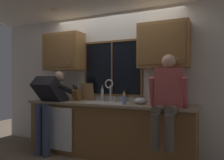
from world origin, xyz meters
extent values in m
cube|color=silver|center=(0.00, 0.06, 1.27)|extent=(5.32, 0.12, 2.55)
cylinder|color=#FFEAB2|center=(-0.88, -0.60, 2.54)|extent=(0.14, 0.14, 0.01)
cube|color=black|center=(-0.03, -0.01, 1.52)|extent=(1.10, 0.02, 0.95)
cube|color=brown|center=(-0.03, -0.02, 2.02)|extent=(1.17, 0.02, 0.04)
cube|color=brown|center=(-0.03, -0.02, 1.03)|extent=(1.17, 0.02, 0.04)
cube|color=brown|center=(-0.60, -0.02, 1.52)|extent=(0.03, 0.02, 0.95)
cube|color=brown|center=(0.53, -0.02, 1.52)|extent=(0.03, 0.02, 0.95)
cube|color=brown|center=(-0.03, -0.02, 1.52)|extent=(0.02, 0.02, 0.95)
cube|color=brown|center=(0.00, -0.29, 0.44)|extent=(2.92, 0.58, 0.88)
cube|color=gray|center=(0.00, -0.31, 0.90)|extent=(2.98, 0.62, 0.04)
cube|color=white|center=(-0.81, -0.61, 0.46)|extent=(0.60, 0.02, 0.74)
cube|color=olive|center=(-1.01, -0.17, 1.86)|extent=(0.80, 0.33, 0.72)
cube|color=brown|center=(-1.01, -0.34, 1.86)|extent=(0.72, 0.01, 0.62)
sphere|color=#B2B2B7|center=(-0.77, -0.34, 1.63)|extent=(0.02, 0.02, 0.02)
cube|color=olive|center=(0.95, -0.17, 1.86)|extent=(0.80, 0.33, 0.72)
cube|color=brown|center=(0.95, -0.34, 1.86)|extent=(0.72, 0.01, 0.62)
sphere|color=#B2B2B7|center=(1.19, -0.34, 1.63)|extent=(0.02, 0.02, 0.02)
cube|color=#B7B7BC|center=(-0.03, -0.30, 0.91)|extent=(0.80, 0.46, 0.02)
cube|color=#9C9CA0|center=(-0.23, -0.30, 0.81)|extent=(0.36, 0.42, 0.20)
cube|color=#9C9CA0|center=(0.17, -0.30, 0.81)|extent=(0.36, 0.42, 0.20)
cube|color=#B7B7BC|center=(-0.03, -0.30, 0.81)|extent=(0.04, 0.42, 0.20)
cylinder|color=silver|center=(-0.03, -0.08, 1.07)|extent=(0.03, 0.03, 0.30)
torus|color=silver|center=(-0.03, -0.14, 1.24)|extent=(0.16, 0.02, 0.16)
cylinder|color=silver|center=(0.05, -0.08, 0.97)|extent=(0.03, 0.03, 0.09)
cylinder|color=#384260|center=(-1.10, -0.76, 0.44)|extent=(0.13, 0.13, 0.88)
cylinder|color=#384260|center=(-0.93, -0.76, 0.44)|extent=(0.13, 0.13, 0.88)
cube|color=black|center=(-1.01, -0.56, 1.09)|extent=(0.44, 0.56, 0.57)
sphere|color=tan|center=(-1.01, -0.29, 1.38)|extent=(0.21, 0.21, 0.21)
cylinder|color=black|center=(-1.23, -0.38, 1.14)|extent=(0.09, 0.52, 0.26)
cylinder|color=black|center=(-0.79, -0.38, 1.14)|extent=(0.09, 0.52, 0.26)
cylinder|color=#595147|center=(1.00, -0.69, 0.90)|extent=(0.14, 0.43, 0.16)
cylinder|color=#595147|center=(1.18, -0.69, 0.90)|extent=(0.14, 0.43, 0.16)
cylinder|color=#595147|center=(1.00, -0.91, 0.65)|extent=(0.11, 0.11, 0.46)
cylinder|color=#595147|center=(1.18, -0.91, 0.65)|extent=(0.11, 0.11, 0.46)
cube|color=#B24C4C|center=(1.09, -0.47, 1.20)|extent=(0.42, 0.24, 0.56)
sphere|color=tan|center=(1.09, -0.47, 1.58)|extent=(0.20, 0.20, 0.20)
cylinder|color=#B24C4C|center=(0.86, -0.52, 1.12)|extent=(0.08, 0.20, 0.47)
cylinder|color=#B24C4C|center=(1.32, -0.52, 1.12)|extent=(0.08, 0.20, 0.47)
cube|color=brown|center=(-0.68, -0.20, 1.02)|extent=(0.12, 0.18, 0.25)
cylinder|color=black|center=(-0.72, -0.26, 1.18)|extent=(0.02, 0.05, 0.09)
cylinder|color=black|center=(-0.68, -0.26, 1.17)|extent=(0.02, 0.04, 0.08)
cylinder|color=black|center=(-0.65, -0.25, 1.16)|extent=(0.02, 0.04, 0.06)
cube|color=#997047|center=(-0.52, -0.08, 1.08)|extent=(0.26, 0.09, 0.33)
ellipsoid|color=#B7B7BC|center=(0.59, -0.27, 0.97)|extent=(0.22, 0.22, 0.11)
cylinder|color=#668CCC|center=(0.38, -0.43, 0.99)|extent=(0.06, 0.06, 0.14)
cylinder|color=silver|center=(0.38, -0.43, 1.08)|extent=(0.02, 0.02, 0.04)
cylinder|color=silver|center=(0.38, -0.45, 1.10)|extent=(0.01, 0.04, 0.01)
cylinder|color=olive|center=(0.23, -0.06, 1.00)|extent=(0.05, 0.05, 0.17)
cylinder|color=brown|center=(0.23, -0.06, 1.11)|extent=(0.02, 0.02, 0.04)
cylinder|color=black|center=(0.23, -0.06, 1.14)|extent=(0.03, 0.03, 0.01)
cylinder|color=#B7B7BC|center=(-0.20, -0.08, 1.03)|extent=(0.05, 0.05, 0.23)
cylinder|color=#929296|center=(-0.20, -0.08, 1.18)|extent=(0.02, 0.02, 0.06)
cylinder|color=black|center=(-0.20, -0.08, 1.21)|extent=(0.03, 0.03, 0.01)
camera|label=1|loc=(1.70, -3.68, 1.32)|focal=35.37mm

